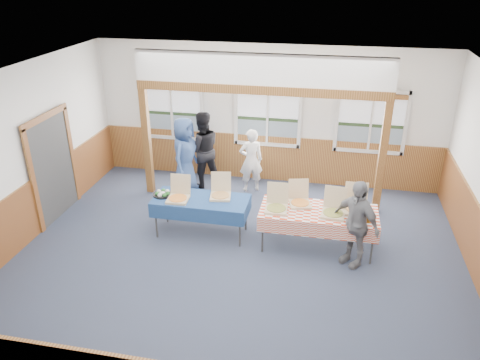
% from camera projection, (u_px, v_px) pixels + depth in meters
% --- Properties ---
extents(floor, '(8.00, 8.00, 0.00)m').
position_uv_depth(floor, '(237.00, 260.00, 8.30)').
color(floor, '#2B3246').
rests_on(floor, ground).
extents(ceiling, '(8.00, 8.00, 0.00)m').
position_uv_depth(ceiling, '(237.00, 80.00, 6.94)').
color(ceiling, white).
rests_on(ceiling, wall_back).
extents(wall_back, '(8.00, 0.00, 8.00)m').
position_uv_depth(wall_back, '(268.00, 115.00, 10.72)').
color(wall_back, silver).
rests_on(wall_back, floor).
extents(wall_front, '(8.00, 0.00, 8.00)m').
position_uv_depth(wall_front, '(164.00, 327.00, 4.51)').
color(wall_front, silver).
rests_on(wall_front, floor).
extents(wall_left, '(0.00, 8.00, 8.00)m').
position_uv_depth(wall_left, '(18.00, 159.00, 8.33)').
color(wall_left, silver).
rests_on(wall_left, floor).
extents(wainscot_back, '(7.98, 0.05, 1.10)m').
position_uv_depth(wainscot_back, '(267.00, 158.00, 11.15)').
color(wainscot_back, brown).
rests_on(wainscot_back, floor).
extents(wainscot_left, '(0.05, 6.98, 1.10)m').
position_uv_depth(wainscot_left, '(30.00, 211.00, 8.77)').
color(wainscot_left, brown).
rests_on(wainscot_left, floor).
extents(cased_opening, '(0.06, 1.30, 2.10)m').
position_uv_depth(cased_opening, '(53.00, 168.00, 9.35)').
color(cased_opening, '#343434').
rests_on(cased_opening, wall_left).
extents(window_left, '(1.56, 0.10, 1.46)m').
position_uv_depth(window_left, '(172.00, 107.00, 11.06)').
color(window_left, silver).
rests_on(window_left, wall_back).
extents(window_mid, '(1.56, 0.10, 1.46)m').
position_uv_depth(window_mid, '(268.00, 112.00, 10.65)').
color(window_mid, silver).
rests_on(window_mid, wall_back).
extents(window_right, '(1.56, 0.10, 1.46)m').
position_uv_depth(window_right, '(372.00, 118.00, 10.24)').
color(window_right, silver).
rests_on(window_right, wall_back).
extents(post_left, '(0.15, 0.15, 2.40)m').
position_uv_depth(post_left, '(147.00, 142.00, 10.27)').
color(post_left, '#553512').
rests_on(post_left, floor).
extents(post_right, '(0.15, 0.15, 2.40)m').
position_uv_depth(post_right, '(382.00, 159.00, 9.39)').
color(post_right, '#553512').
rests_on(post_right, floor).
extents(cross_beam, '(5.15, 0.18, 0.18)m').
position_uv_depth(cross_beam, '(260.00, 90.00, 9.28)').
color(cross_beam, '#553512').
rests_on(cross_beam, post_left).
extents(table_left, '(1.92, 1.16, 0.76)m').
position_uv_depth(table_left, '(201.00, 201.00, 8.80)').
color(table_left, '#343434').
rests_on(table_left, floor).
extents(table_right, '(2.28, 1.76, 0.76)m').
position_uv_depth(table_right, '(319.00, 213.00, 8.38)').
color(table_right, '#343434').
rests_on(table_right, floor).
extents(pizza_box_a, '(0.41, 0.49, 0.42)m').
position_uv_depth(pizza_box_a, '(178.00, 196.00, 8.73)').
color(pizza_box_a, tan).
rests_on(pizza_box_a, table_left).
extents(pizza_box_b, '(0.45, 0.52, 0.42)m').
position_uv_depth(pizza_box_b, '(221.00, 193.00, 8.83)').
color(pizza_box_b, tan).
rests_on(pizza_box_b, table_left).
extents(pizza_box_c, '(0.41, 0.50, 0.43)m').
position_uv_depth(pizza_box_c, '(276.00, 206.00, 8.38)').
color(pizza_box_c, tan).
rests_on(pizza_box_c, table_right).
extents(pizza_box_d, '(0.47, 0.53, 0.41)m').
position_uv_depth(pizza_box_d, '(300.00, 201.00, 8.56)').
color(pizza_box_d, tan).
rests_on(pizza_box_d, table_right).
extents(pizza_box_e, '(0.44, 0.52, 0.44)m').
position_uv_depth(pizza_box_e, '(333.00, 211.00, 8.21)').
color(pizza_box_e, tan).
rests_on(pizza_box_e, table_right).
extents(pizza_box_f, '(0.43, 0.52, 0.45)m').
position_uv_depth(pizza_box_f, '(356.00, 207.00, 8.34)').
color(pizza_box_f, tan).
rests_on(pizza_box_f, table_right).
extents(veggie_tray, '(0.38, 0.38, 0.09)m').
position_uv_depth(veggie_tray, '(163.00, 194.00, 8.90)').
color(veggie_tray, black).
rests_on(veggie_tray, table_left).
extents(drink_glass, '(0.07, 0.07, 0.15)m').
position_uv_depth(drink_glass, '(369.00, 219.00, 7.95)').
color(drink_glass, '#915D18').
rests_on(drink_glass, table_right).
extents(woman_white, '(0.63, 0.53, 1.48)m').
position_uv_depth(woman_white, '(251.00, 160.00, 10.51)').
color(woman_white, silver).
rests_on(woman_white, floor).
extents(woman_black, '(1.09, 1.01, 1.79)m').
position_uv_depth(woman_black, '(202.00, 150.00, 10.69)').
color(woman_black, black).
rests_on(woman_black, floor).
extents(man_blue, '(0.67, 0.92, 1.75)m').
position_uv_depth(man_blue, '(185.00, 155.00, 10.43)').
color(man_blue, '#344F82').
rests_on(man_blue, floor).
extents(person_grey, '(0.95, 0.90, 1.58)m').
position_uv_depth(person_grey, '(356.00, 223.00, 7.89)').
color(person_grey, slate).
rests_on(person_grey, floor).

